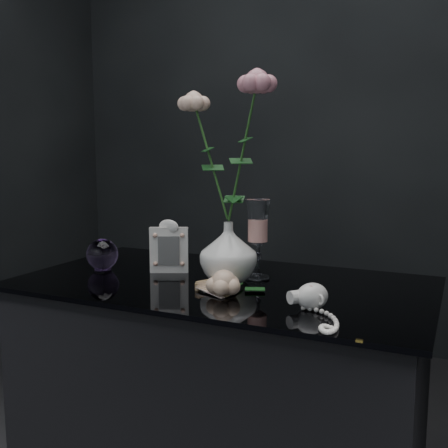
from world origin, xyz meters
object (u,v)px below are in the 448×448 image
at_px(vase, 228,252).
at_px(wine_glass, 258,239).
at_px(paperweight, 102,254).
at_px(pearl_jar, 312,295).
at_px(picture_frame, 169,246).
at_px(loose_rose, 224,283).

height_order(vase, wine_glass, wine_glass).
bearing_deg(paperweight, pearl_jar, -9.81).
bearing_deg(pearl_jar, vase, -169.00).
distance_m(picture_frame, paperweight, 0.20).
relative_size(paperweight, loose_rose, 0.50).
distance_m(vase, picture_frame, 0.19).
bearing_deg(pearl_jar, loose_rose, -143.89).
relative_size(wine_glass, picture_frame, 1.42).
relative_size(vase, loose_rose, 0.86).
height_order(paperweight, loose_rose, paperweight).
distance_m(paperweight, pearl_jar, 0.65).
xyz_separation_m(picture_frame, loose_rose, (0.24, -0.15, -0.04)).
height_order(picture_frame, paperweight, picture_frame).
relative_size(vase, wine_glass, 0.73).
height_order(wine_glass, picture_frame, wine_glass).
distance_m(vase, pearl_jar, 0.30).
bearing_deg(vase, wine_glass, 46.87).
relative_size(wine_glass, pearl_jar, 1.01).
xyz_separation_m(picture_frame, pearl_jar, (0.45, -0.16, -0.04)).
height_order(picture_frame, loose_rose, picture_frame).
bearing_deg(picture_frame, pearl_jar, -44.56).
xyz_separation_m(vase, loose_rose, (0.05, -0.13, -0.05)).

